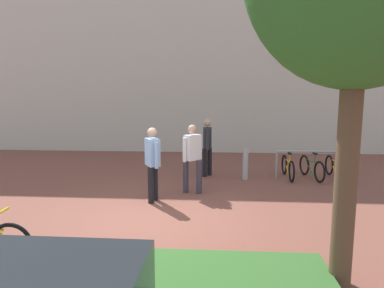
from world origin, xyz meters
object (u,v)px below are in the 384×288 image
bollard_steel (245,164)px  person_casual_tan (153,160)px  bike_rack_cluster (312,167)px  person_shirt_blue (192,154)px  person_suited_navy (207,144)px

bollard_steel → person_casual_tan: bearing=-135.5°
bike_rack_cluster → person_casual_tan: (-4.23, -2.49, 0.63)m
person_shirt_blue → bike_rack_cluster: bearing=27.5°
person_shirt_blue → person_casual_tan: bearing=-139.3°
person_casual_tan → person_shirt_blue: 1.13m
bike_rack_cluster → bollard_steel: bollard_steel is taller
bike_rack_cluster → person_casual_tan: bearing=-149.5°
bike_rack_cluster → bollard_steel: (-1.94, -0.24, 0.10)m
person_suited_navy → person_shirt_blue: 1.88m
bollard_steel → person_casual_tan: size_ratio=0.52×
bike_rack_cluster → person_shirt_blue: (-3.37, -1.75, 0.63)m
person_suited_navy → person_casual_tan: 2.84m
person_casual_tan → person_suited_navy: bearing=65.6°
bike_rack_cluster → person_shirt_blue: bearing=-152.5°
bollard_steel → person_shirt_blue: 2.15m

